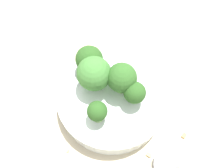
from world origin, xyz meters
The scene contains 11 objects.
ground_plane centered at (0.00, 0.00, 0.00)m, with size 3.00×3.00×0.00m, color beige.
bowl centered at (0.00, 0.00, 0.02)m, with size 0.20×0.20×0.04m, color silver.
broccoli_floret_0 centered at (0.04, -0.01, 0.07)m, with size 0.04×0.04×0.05m.
broccoli_floret_1 centered at (-0.03, 0.01, 0.08)m, with size 0.06×0.06×0.07m.
broccoli_floret_2 centered at (0.02, 0.01, 0.08)m, with size 0.05×0.05×0.07m.
broccoli_floret_3 centered at (-0.04, 0.05, 0.07)m, with size 0.05×0.05×0.06m.
broccoli_floret_4 centered at (-0.02, -0.05, 0.07)m, with size 0.03×0.03×0.04m.
pepper_shaker centered at (0.08, -0.12, 0.04)m, with size 0.04×0.04×0.08m.
almond_crumb_0 centered at (0.07, -0.09, 0.00)m, with size 0.01×0.01×0.01m, color tan.
almond_crumb_1 centered at (-0.07, -0.10, 0.00)m, with size 0.01×0.00×0.01m, color tan.
almond_crumb_3 centered at (0.13, -0.05, 0.00)m, with size 0.01×0.01×0.01m, color #AD7F4C.
Camera 1 is at (0.01, -0.17, 0.39)m, focal length 35.00 mm.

